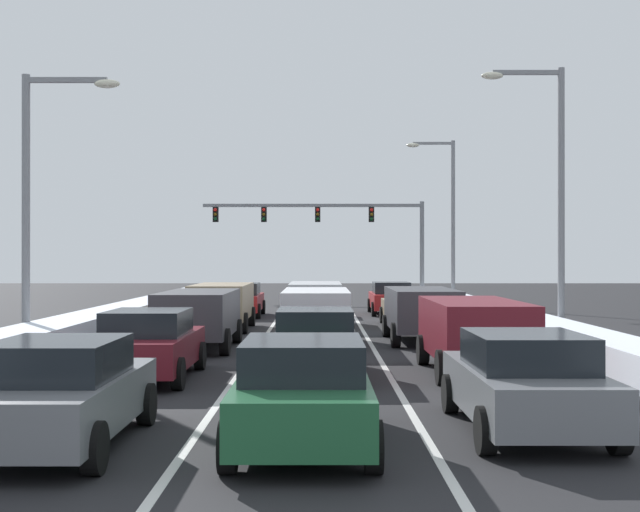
% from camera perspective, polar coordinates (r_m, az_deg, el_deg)
% --- Properties ---
extents(ground_plane, '(125.92, 125.92, 0.00)m').
position_cam_1_polar(ground_plane, '(24.82, -0.07, -6.23)').
color(ground_plane, black).
extents(lane_stripe_between_right_lane_and_center_lane, '(0.14, 53.27, 0.01)m').
position_cam_1_polar(lane_stripe_between_right_lane_and_center_lane, '(29.68, 3.28, -5.22)').
color(lane_stripe_between_right_lane_and_center_lane, silver).
rests_on(lane_stripe_between_right_lane_and_center_lane, ground).
extents(lane_stripe_between_center_lane_and_left_lane, '(0.14, 53.27, 0.01)m').
position_cam_1_polar(lane_stripe_between_center_lane_and_left_lane, '(29.70, -3.31, -5.21)').
color(lane_stripe_between_center_lane_and_left_lane, silver).
rests_on(lane_stripe_between_center_lane_and_left_lane, ground).
extents(snow_bank_right_shoulder, '(1.51, 53.27, 0.76)m').
position_cam_1_polar(snow_bank_right_shoulder, '(30.39, 13.34, -4.38)').
color(snow_bank_right_shoulder, silver).
rests_on(snow_bank_right_shoulder, ground).
extents(snow_bank_left_shoulder, '(1.60, 53.27, 0.90)m').
position_cam_1_polar(snow_bank_left_shoulder, '(30.45, -13.34, -4.24)').
color(snow_bank_left_shoulder, silver).
rests_on(snow_bank_left_shoulder, ground).
extents(sedan_gray_right_lane_nearest, '(2.00, 4.50, 1.51)m').
position_cam_1_polar(sedan_gray_right_lane_nearest, '(13.39, 13.83, -8.18)').
color(sedan_gray_right_lane_nearest, slate).
rests_on(sedan_gray_right_lane_nearest, ground).
extents(suv_maroon_right_lane_second, '(2.16, 4.90, 1.67)m').
position_cam_1_polar(suv_maroon_right_lane_second, '(19.68, 10.55, -4.86)').
color(suv_maroon_right_lane_second, maroon).
rests_on(suv_maroon_right_lane_second, ground).
extents(suv_charcoal_right_lane_third, '(2.16, 4.90, 1.67)m').
position_cam_1_polar(suv_charcoal_right_lane_third, '(26.89, 7.07, -3.58)').
color(suv_charcoal_right_lane_third, '#38383D').
rests_on(suv_charcoal_right_lane_third, ground).
extents(sedan_tan_right_lane_fourth, '(2.00, 4.50, 1.51)m').
position_cam_1_polar(sedan_tan_right_lane_fourth, '(33.00, 6.23, -3.38)').
color(sedan_tan_right_lane_fourth, '#937F60').
rests_on(sedan_tan_right_lane_fourth, ground).
extents(sedan_red_right_lane_fifth, '(2.00, 4.50, 1.51)m').
position_cam_1_polar(sedan_red_right_lane_fifth, '(39.85, 5.04, -2.82)').
color(sedan_red_right_lane_fifth, maroon).
rests_on(sedan_red_right_lane_fifth, ground).
extents(sedan_green_center_lane_nearest, '(2.00, 4.50, 1.51)m').
position_cam_1_polar(sedan_green_center_lane_nearest, '(12.05, -0.87, -9.10)').
color(sedan_green_center_lane_nearest, '#1E5633').
rests_on(sedan_green_center_lane_nearest, ground).
extents(sedan_black_center_lane_second, '(2.00, 4.50, 1.51)m').
position_cam_1_polar(sedan_black_center_lane_second, '(18.97, -0.06, -5.80)').
color(sedan_black_center_lane_second, black).
rests_on(sedan_black_center_lane_second, ground).
extents(suv_white_center_lane_third, '(2.16, 4.90, 1.67)m').
position_cam_1_polar(suv_white_center_lane_third, '(25.68, 0.00, -3.75)').
color(suv_white_center_lane_third, silver).
rests_on(suv_white_center_lane_third, ground).
extents(suv_silver_center_lane_fourth, '(2.16, 4.90, 1.67)m').
position_cam_1_polar(suv_silver_center_lane_fourth, '(32.99, -0.05, -2.94)').
color(suv_silver_center_lane_fourth, '#B7BABF').
rests_on(suv_silver_center_lane_fourth, ground).
extents(sedan_navy_center_lane_fifth, '(2.00, 4.50, 1.51)m').
position_cam_1_polar(sedan_navy_center_lane_fifth, '(39.08, -0.16, -2.87)').
color(sedan_navy_center_lane_fifth, navy).
rests_on(sedan_navy_center_lane_fifth, ground).
extents(sedan_gray_left_lane_nearest, '(2.00, 4.50, 1.51)m').
position_cam_1_polar(sedan_gray_left_lane_nearest, '(12.53, -16.80, -8.74)').
color(sedan_gray_left_lane_nearest, slate).
rests_on(sedan_gray_left_lane_nearest, ground).
extents(sedan_maroon_left_lane_second, '(2.00, 4.50, 1.51)m').
position_cam_1_polar(sedan_maroon_left_lane_second, '(18.93, -11.14, -5.81)').
color(sedan_maroon_left_lane_second, maroon).
rests_on(sedan_maroon_left_lane_second, ground).
extents(suv_charcoal_left_lane_third, '(2.16, 4.90, 1.67)m').
position_cam_1_polar(suv_charcoal_left_lane_third, '(24.91, -7.88, -3.86)').
color(suv_charcoal_left_lane_third, '#38383D').
rests_on(suv_charcoal_left_lane_third, ground).
extents(suv_tan_left_lane_fourth, '(2.16, 4.90, 1.67)m').
position_cam_1_polar(suv_tan_left_lane_fourth, '(31.44, -6.32, -3.08)').
color(suv_tan_left_lane_fourth, '#937F60').
rests_on(suv_tan_left_lane_fourth, ground).
extents(sedan_red_left_lane_fifth, '(2.00, 4.50, 1.51)m').
position_cam_1_polar(sedan_red_left_lane_fifth, '(38.46, -5.08, -2.91)').
color(sedan_red_left_lane_fifth, maroon).
rests_on(sedan_red_left_lane_fifth, ground).
extents(traffic_light_gantry, '(14.00, 0.47, 6.20)m').
position_cam_1_polar(traffic_light_gantry, '(53.78, 1.51, 2.28)').
color(traffic_light_gantry, slate).
rests_on(traffic_light_gantry, ground).
extents(street_lamp_right_mid, '(2.66, 0.36, 8.71)m').
position_cam_1_polar(street_lamp_right_mid, '(28.20, 15.45, 5.03)').
color(street_lamp_right_mid, gray).
rests_on(street_lamp_right_mid, ground).
extents(street_lamp_right_far, '(2.66, 0.36, 9.06)m').
position_cam_1_polar(street_lamp_right_far, '(47.07, 8.77, 3.19)').
color(street_lamp_right_far, gray).
rests_on(street_lamp_right_far, ground).
extents(street_lamp_left_mid, '(2.66, 0.36, 7.61)m').
position_cam_1_polar(street_lamp_left_mid, '(24.31, -17.99, 4.50)').
color(street_lamp_left_mid, gray).
rests_on(street_lamp_left_mid, ground).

